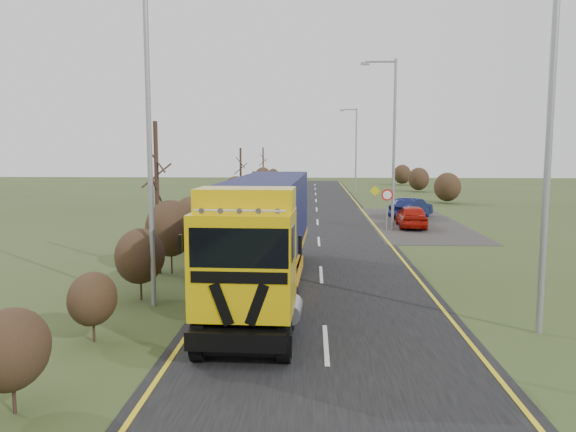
% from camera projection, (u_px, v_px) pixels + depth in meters
% --- Properties ---
extents(ground, '(160.00, 160.00, 0.00)m').
position_uv_depth(ground, '(323.00, 302.00, 18.29)').
color(ground, '#35431C').
rests_on(ground, ground).
extents(road, '(8.00, 120.00, 0.02)m').
position_uv_depth(road, '(319.00, 248.00, 28.20)').
color(road, black).
rests_on(road, ground).
extents(layby, '(6.00, 18.00, 0.02)m').
position_uv_depth(layby, '(414.00, 223.00, 37.84)').
color(layby, '#2B2826').
rests_on(layby, ground).
extents(lane_markings, '(7.52, 116.00, 0.01)m').
position_uv_depth(lane_markings, '(319.00, 249.00, 27.90)').
color(lane_markings, yellow).
rests_on(lane_markings, road).
extents(hedgerow, '(2.24, 102.04, 6.05)m').
position_uv_depth(hedgerow, '(192.00, 221.00, 26.18)').
color(hedgerow, '#322416').
rests_on(hedgerow, ground).
extents(lorry, '(2.82, 14.52, 4.03)m').
position_uv_depth(lorry, '(265.00, 227.00, 19.44)').
color(lorry, black).
rests_on(lorry, ground).
extents(car_red_hatchback, '(1.94, 4.35, 1.45)m').
position_uv_depth(car_red_hatchback, '(412.00, 216.00, 35.48)').
color(car_red_hatchback, '#A61208').
rests_on(car_red_hatchback, ground).
extents(car_blue_sedan, '(3.73, 4.57, 1.47)m').
position_uv_depth(car_blue_sedan, '(411.00, 208.00, 40.30)').
color(car_blue_sedan, '#090E35').
rests_on(car_blue_sedan, ground).
extents(streetlight_near, '(2.14, 0.20, 10.11)m').
position_uv_depth(streetlight_near, '(544.00, 125.00, 14.58)').
color(streetlight_near, gray).
rests_on(streetlight_near, ground).
extents(streetlight_mid, '(2.19, 0.21, 10.35)m').
position_uv_depth(streetlight_mid, '(392.00, 136.00, 34.10)').
color(streetlight_mid, gray).
rests_on(streetlight_mid, ground).
extents(streetlight_far, '(2.03, 0.19, 9.55)m').
position_uv_depth(streetlight_far, '(355.00, 146.00, 63.90)').
color(streetlight_far, gray).
rests_on(streetlight_far, ground).
extents(left_pole, '(0.16, 0.16, 11.10)m').
position_uv_depth(left_pole, '(149.00, 130.00, 17.22)').
color(left_pole, gray).
rests_on(left_pole, ground).
extents(speed_sign, '(0.70, 0.10, 2.53)m').
position_uv_depth(speed_sign, '(387.00, 201.00, 34.23)').
color(speed_sign, gray).
rests_on(speed_sign, ground).
extents(warning_board, '(0.81, 0.11, 2.12)m').
position_uv_depth(warning_board, '(375.00, 196.00, 43.73)').
color(warning_board, gray).
rests_on(warning_board, ground).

